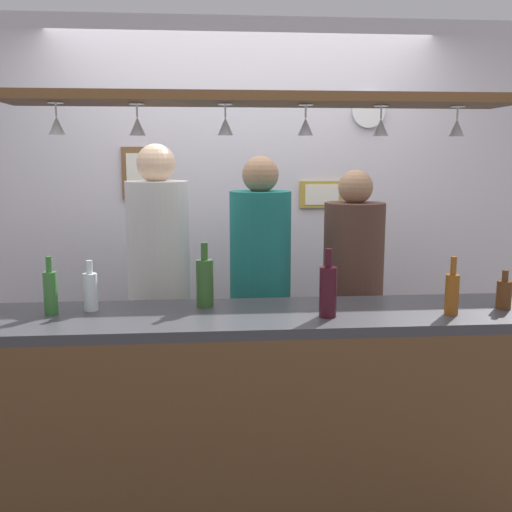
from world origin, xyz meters
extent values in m
plane|color=#4C4742|center=(0.00, 0.00, 0.00)|extent=(8.00, 8.00, 0.00)
cube|color=silver|center=(0.00, 1.10, 1.30)|extent=(4.40, 0.06, 2.60)
cube|color=#38383D|center=(0.00, -0.35, 1.00)|extent=(2.70, 0.55, 0.04)
cube|color=brown|center=(0.00, -0.60, 0.49)|extent=(2.65, 0.04, 0.98)
cube|color=brown|center=(0.00, -0.30, 1.95)|extent=(2.20, 0.36, 0.04)
cylinder|color=silver|center=(-0.87, -0.34, 1.93)|extent=(0.06, 0.06, 0.00)
cylinder|color=silver|center=(-0.87, -0.34, 1.90)|extent=(0.01, 0.01, 0.06)
cone|color=silver|center=(-0.87, -0.34, 1.83)|extent=(0.07, 0.07, 0.08)
cylinder|color=silver|center=(-0.54, -0.31, 1.93)|extent=(0.06, 0.06, 0.00)
cylinder|color=silver|center=(-0.54, -0.31, 1.90)|extent=(0.01, 0.01, 0.06)
cone|color=silver|center=(-0.54, -0.31, 1.83)|extent=(0.07, 0.07, 0.08)
cylinder|color=silver|center=(-0.17, -0.33, 1.93)|extent=(0.06, 0.06, 0.00)
cylinder|color=silver|center=(-0.17, -0.33, 1.90)|extent=(0.01, 0.01, 0.06)
cone|color=silver|center=(-0.17, -0.33, 1.83)|extent=(0.07, 0.07, 0.08)
cylinder|color=silver|center=(0.18, -0.33, 1.93)|extent=(0.06, 0.06, 0.00)
cylinder|color=silver|center=(0.18, -0.33, 1.90)|extent=(0.01, 0.01, 0.06)
cone|color=silver|center=(0.18, -0.33, 1.83)|extent=(0.07, 0.07, 0.08)
cylinder|color=silver|center=(0.52, -0.31, 1.93)|extent=(0.06, 0.06, 0.00)
cylinder|color=silver|center=(0.52, -0.31, 1.90)|extent=(0.01, 0.01, 0.06)
cone|color=silver|center=(0.52, -0.31, 1.83)|extent=(0.07, 0.07, 0.08)
cylinder|color=silver|center=(0.86, -0.30, 1.93)|extent=(0.06, 0.06, 0.00)
cylinder|color=silver|center=(0.86, -0.30, 1.90)|extent=(0.01, 0.01, 0.06)
cone|color=silver|center=(0.86, -0.30, 1.83)|extent=(0.07, 0.07, 0.08)
cube|color=#2D334C|center=(-0.52, 0.33, 0.42)|extent=(0.17, 0.18, 0.84)
cylinder|color=white|center=(-0.52, 0.33, 1.21)|extent=(0.34, 0.34, 0.73)
sphere|color=beige|center=(-0.52, 0.33, 1.67)|extent=(0.21, 0.21, 0.21)
cube|color=#2D334C|center=(0.04, 0.33, 0.41)|extent=(0.17, 0.18, 0.81)
cylinder|color=#1E7A75|center=(0.04, 0.33, 1.17)|extent=(0.34, 0.34, 0.71)
sphere|color=#9E7556|center=(0.04, 0.33, 1.61)|extent=(0.20, 0.20, 0.20)
cube|color=#2D334C|center=(0.57, 0.33, 0.39)|extent=(0.17, 0.18, 0.78)
cylinder|color=brown|center=(0.57, 0.33, 1.12)|extent=(0.34, 0.34, 0.68)
sphere|color=#9E7556|center=(0.57, 0.33, 1.54)|extent=(0.19, 0.19, 0.19)
cylinder|color=#336B2D|center=(-0.94, -0.30, 1.12)|extent=(0.06, 0.06, 0.19)
cylinder|color=#336B2D|center=(-0.94, -0.30, 1.25)|extent=(0.03, 0.03, 0.07)
cylinder|color=#380F19|center=(0.27, -0.45, 1.13)|extent=(0.08, 0.08, 0.22)
cylinder|color=#380F19|center=(0.27, -0.45, 1.28)|extent=(0.03, 0.03, 0.08)
cylinder|color=#512D14|center=(1.10, -0.38, 1.09)|extent=(0.07, 0.07, 0.13)
cylinder|color=#512D14|center=(1.10, -0.38, 1.18)|extent=(0.03, 0.03, 0.05)
cylinder|color=silver|center=(-0.78, -0.25, 1.11)|extent=(0.06, 0.06, 0.17)
cylinder|color=silver|center=(-0.78, -0.25, 1.22)|extent=(0.03, 0.03, 0.06)
cylinder|color=#2D5623|center=(-0.27, -0.22, 1.13)|extent=(0.08, 0.08, 0.22)
cylinder|color=#2D5623|center=(-0.27, -0.22, 1.28)|extent=(0.03, 0.03, 0.08)
cylinder|color=brown|center=(0.82, -0.46, 1.11)|extent=(0.06, 0.06, 0.18)
cylinder|color=brown|center=(0.82, -0.46, 1.24)|extent=(0.03, 0.03, 0.08)
cube|color=#B29338|center=(0.53, 1.06, 1.45)|extent=(0.30, 0.02, 0.18)
cube|color=white|center=(0.53, 1.05, 1.45)|extent=(0.23, 0.01, 0.14)
cube|color=brown|center=(-0.67, 1.06, 1.60)|extent=(0.26, 0.02, 0.34)
cube|color=white|center=(-0.67, 1.05, 1.60)|extent=(0.20, 0.01, 0.26)
cylinder|color=white|center=(0.83, 1.05, 2.01)|extent=(0.22, 0.03, 0.22)
camera|label=1|loc=(-0.26, -2.92, 1.71)|focal=41.67mm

